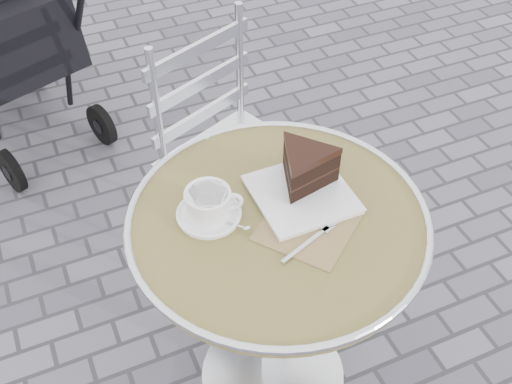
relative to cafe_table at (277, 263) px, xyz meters
name	(u,v)px	position (x,y,z in m)	size (l,w,h in m)	color
ground	(273,377)	(0.00, 0.00, -0.57)	(80.00, 80.00, 0.00)	slate
cafe_table	(277,263)	(0.00, 0.00, 0.00)	(0.72, 0.72, 0.74)	silver
cappuccino_set	(209,206)	(-0.14, 0.07, 0.20)	(0.15, 0.16, 0.08)	white
cake_plate_set	(305,174)	(0.10, 0.06, 0.22)	(0.30, 0.37, 0.12)	#90704F
bistro_chair	(219,130)	(0.06, 0.57, -0.01)	(0.52, 0.52, 0.89)	silver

